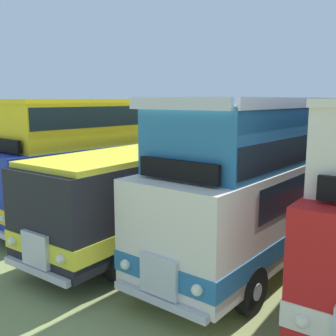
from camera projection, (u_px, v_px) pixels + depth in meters
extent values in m
plane|color=#8C9956|center=(331.00, 262.00, 11.07)|extent=(200.00, 200.00, 0.00)
cube|color=#1E339E|center=(121.00, 169.00, 15.99)|extent=(3.00, 10.99, 2.30)
cube|color=yellow|center=(122.00, 184.00, 16.09)|extent=(3.04, 11.03, 0.44)
cube|color=#19232D|center=(128.00, 153.00, 16.19)|extent=(2.92, 8.59, 0.76)
sphere|color=#EAEACC|center=(3.00, 219.00, 11.37)|extent=(0.22, 0.22, 0.22)
cube|color=yellow|center=(125.00, 122.00, 15.86)|extent=(2.86, 10.09, 1.50)
cube|color=yellow|center=(125.00, 101.00, 15.72)|extent=(2.92, 10.19, 0.14)
cube|color=#19232D|center=(125.00, 114.00, 15.80)|extent=(2.89, 9.99, 0.68)
cube|color=black|center=(3.00, 145.00, 12.06)|extent=(1.90, 0.21, 0.40)
cylinder|color=black|center=(59.00, 226.00, 12.56)|extent=(0.33, 1.05, 1.04)
cylinder|color=silver|center=(61.00, 227.00, 12.47)|extent=(0.04, 0.36, 0.36)
cylinder|color=black|center=(20.00, 213.00, 14.02)|extent=(0.33, 1.05, 1.04)
cylinder|color=silver|center=(18.00, 212.00, 14.11)|extent=(0.04, 0.36, 0.36)
cylinder|color=black|center=(197.00, 187.00, 18.21)|extent=(0.33, 1.05, 1.04)
cylinder|color=silver|center=(200.00, 187.00, 18.12)|extent=(0.04, 0.36, 0.36)
cylinder|color=black|center=(160.00, 180.00, 19.67)|extent=(0.33, 1.05, 1.04)
cylinder|color=silver|center=(157.00, 180.00, 19.77)|extent=(0.04, 0.36, 0.36)
cube|color=black|center=(179.00, 182.00, 13.52)|extent=(2.73, 11.49, 2.30)
cube|color=yellow|center=(179.00, 199.00, 13.62)|extent=(2.77, 11.53, 0.44)
cube|color=#19232D|center=(186.00, 163.00, 13.73)|extent=(2.71, 9.09, 0.76)
cube|color=#19232D|center=(36.00, 195.00, 8.91)|extent=(2.20, 0.14, 0.90)
cube|color=silver|center=(35.00, 250.00, 9.03)|extent=(0.90, 0.14, 0.80)
cube|color=silver|center=(36.00, 271.00, 9.09)|extent=(2.30, 0.19, 0.16)
sphere|color=#EAEACC|center=(61.00, 259.00, 8.50)|extent=(0.22, 0.22, 0.22)
sphere|color=#EAEACC|center=(12.00, 242.00, 9.55)|extent=(0.22, 0.22, 0.22)
cube|color=yellow|center=(180.00, 146.00, 13.31)|extent=(2.68, 11.09, 0.14)
cylinder|color=black|center=(123.00, 262.00, 9.77)|extent=(0.30, 1.05, 1.04)
cylinder|color=silver|center=(127.00, 264.00, 9.68)|extent=(0.03, 0.36, 0.36)
cylinder|color=black|center=(62.00, 243.00, 11.11)|extent=(0.30, 1.05, 1.04)
cylinder|color=silver|center=(58.00, 241.00, 11.20)|extent=(0.03, 0.36, 0.36)
cylinder|color=black|center=(257.00, 198.00, 16.17)|extent=(0.30, 1.05, 1.04)
cylinder|color=silver|center=(260.00, 198.00, 16.08)|extent=(0.03, 0.36, 0.36)
cylinder|color=black|center=(208.00, 190.00, 17.51)|extent=(0.30, 1.05, 1.04)
cylinder|color=silver|center=(205.00, 190.00, 17.59)|extent=(0.03, 0.36, 0.36)
cube|color=silver|center=(275.00, 195.00, 11.72)|extent=(2.73, 10.70, 2.30)
cube|color=teal|center=(275.00, 214.00, 11.82)|extent=(2.77, 10.75, 0.44)
cube|color=#19232D|center=(282.00, 173.00, 11.93)|extent=(2.71, 8.31, 0.76)
cube|color=#19232D|center=(162.00, 213.00, 7.55)|extent=(2.20, 0.15, 0.90)
cube|color=silver|center=(159.00, 276.00, 7.68)|extent=(0.90, 0.14, 0.80)
cube|color=silver|center=(158.00, 301.00, 7.75)|extent=(2.30, 0.19, 0.16)
sphere|color=#EAEACC|center=(197.00, 290.00, 7.12)|extent=(0.22, 0.22, 0.22)
sphere|color=#EAEACC|center=(125.00, 264.00, 8.23)|extent=(0.22, 0.22, 0.22)
cube|color=teal|center=(282.00, 130.00, 11.59)|extent=(2.61, 9.80, 1.50)
cube|color=silver|center=(177.00, 103.00, 7.54)|extent=(2.40, 0.15, 0.24)
cube|color=silver|center=(330.00, 101.00, 14.82)|extent=(2.40, 0.15, 0.24)
cube|color=silver|center=(326.00, 102.00, 10.71)|extent=(0.31, 9.75, 0.24)
cube|color=silver|center=(246.00, 102.00, 12.19)|extent=(0.31, 9.75, 0.24)
cube|color=#19232D|center=(282.00, 140.00, 11.64)|extent=(2.65, 9.70, 0.64)
cube|color=black|center=(178.00, 170.00, 7.80)|extent=(1.90, 0.16, 0.40)
cylinder|color=black|center=(251.00, 290.00, 8.34)|extent=(0.30, 1.05, 1.04)
cylinder|color=silver|center=(258.00, 292.00, 8.25)|extent=(0.03, 0.36, 0.36)
cylinder|color=black|center=(166.00, 262.00, 9.76)|extent=(0.30, 1.05, 1.04)
cylinder|color=silver|center=(161.00, 261.00, 9.85)|extent=(0.03, 0.36, 0.36)
cylinder|color=black|center=(284.00, 203.00, 15.34)|extent=(0.30, 1.05, 1.04)
cylinder|color=silver|center=(280.00, 202.00, 15.43)|extent=(0.03, 0.36, 0.36)
sphere|color=#EAEACC|center=(302.00, 321.00, 6.12)|extent=(0.22, 0.22, 0.22)
cylinder|color=black|center=(313.00, 306.00, 7.70)|extent=(0.32, 1.05, 1.04)
cylinder|color=silver|center=(305.00, 304.00, 7.78)|extent=(0.03, 0.36, 0.36)
cylinder|color=#8C704C|center=(188.00, 163.00, 25.09)|extent=(0.08, 0.08, 1.05)
cylinder|color=#8C704C|center=(254.00, 170.00, 22.39)|extent=(0.08, 0.08, 1.05)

